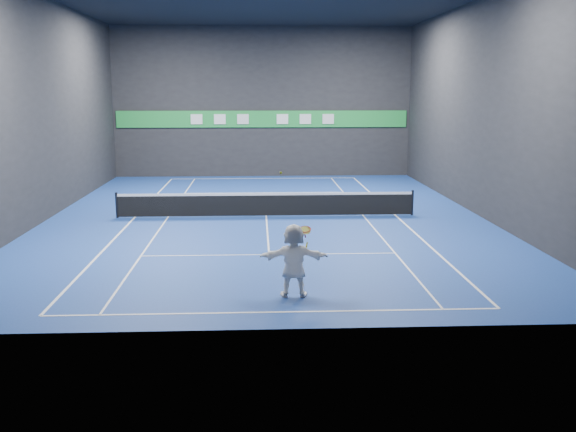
{
  "coord_description": "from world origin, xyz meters",
  "views": [
    {
      "loc": [
        -0.36,
        -26.48,
        5.21
      ],
      "look_at": [
        0.55,
        -7.59,
        1.5
      ],
      "focal_mm": 40.0,
      "sensor_mm": 36.0,
      "label": 1
    }
  ],
  "objects_px": {
    "tennis_ball": "(281,173)",
    "tennis_racket": "(305,231)",
    "player": "(294,260)",
    "tennis_net": "(266,204)"
  },
  "relations": [
    {
      "from": "tennis_ball",
      "to": "tennis_racket",
      "type": "relative_size",
      "value": 0.1
    },
    {
      "from": "player",
      "to": "tennis_racket",
      "type": "relative_size",
      "value": 3.04
    },
    {
      "from": "tennis_net",
      "to": "tennis_racket",
      "type": "distance_m",
      "value": 10.73
    },
    {
      "from": "tennis_racket",
      "to": "player",
      "type": "bearing_deg",
      "value": -170.82
    },
    {
      "from": "tennis_ball",
      "to": "tennis_racket",
      "type": "xyz_separation_m",
      "value": [
        0.62,
        -0.11,
        -1.49
      ]
    },
    {
      "from": "player",
      "to": "tennis_ball",
      "type": "height_order",
      "value": "tennis_ball"
    },
    {
      "from": "player",
      "to": "tennis_racket",
      "type": "distance_m",
      "value": 0.8
    },
    {
      "from": "player",
      "to": "tennis_ball",
      "type": "relative_size",
      "value": 30.49
    },
    {
      "from": "tennis_racket",
      "to": "tennis_ball",
      "type": "bearing_deg",
      "value": 169.54
    },
    {
      "from": "tennis_ball",
      "to": "tennis_racket",
      "type": "bearing_deg",
      "value": -10.46
    }
  ]
}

